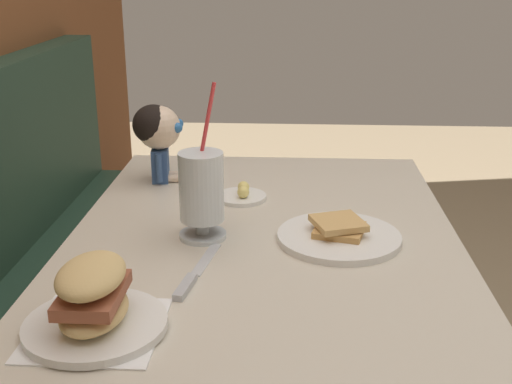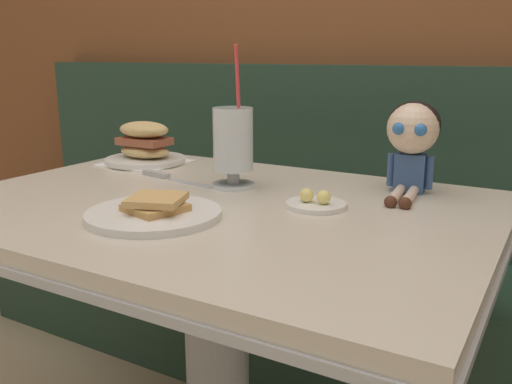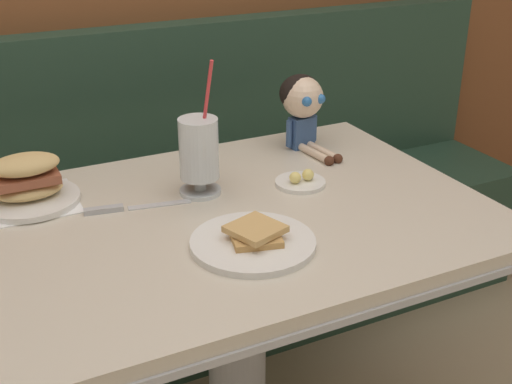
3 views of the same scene
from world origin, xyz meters
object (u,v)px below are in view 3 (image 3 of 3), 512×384
Objects in this scene: sandwich_plate at (28,184)px; seated_doll at (302,101)px; toast_plate at (253,241)px; butter_knife at (119,208)px; milkshake_glass at (199,152)px; butter_saucer at (301,181)px.

seated_doll is (0.72, 0.04, 0.08)m from sandwich_plate.
toast_plate is 1.06× the size of butter_knife.
milkshake_glass is at bearing 90.25° from toast_plate.
sandwich_plate reaches higher than butter_saucer.
butter_saucer is at bearing 43.10° from toast_plate.
seated_doll reaches higher than butter_saucer.
seated_doll reaches higher than butter_knife.
butter_saucer is (0.59, -0.18, -0.04)m from sandwich_plate.
toast_plate is at bearing -136.90° from butter_saucer.
sandwich_plate is 0.62m from butter_saucer.
butter_knife is (0.17, -0.12, -0.04)m from sandwich_plate.
sandwich_plate is 0.94× the size of butter_knife.
toast_plate reaches higher than butter_saucer.
seated_doll is at bearing 23.52° from milkshake_glass.
sandwich_plate is 0.72m from seated_doll.
milkshake_glass is 1.34× the size of butter_knife.
butter_saucer is (0.23, -0.06, -0.09)m from milkshake_glass.
milkshake_glass reaches higher than butter_saucer.
sandwich_plate reaches higher than butter_knife.
seated_doll is at bearing 16.24° from butter_knife.
milkshake_glass reaches higher than toast_plate.
toast_plate is 0.29m from milkshake_glass.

